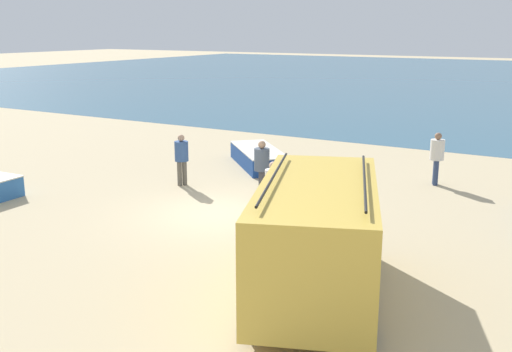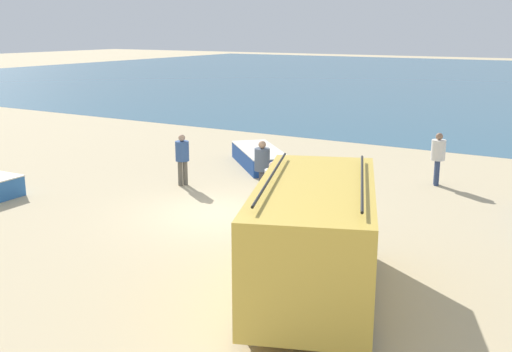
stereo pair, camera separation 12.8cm
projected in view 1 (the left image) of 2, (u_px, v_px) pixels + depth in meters
name	position (u px, v px, depth m)	size (l,w,h in m)	color
ground_plane	(222.00, 214.00, 16.88)	(200.00, 200.00, 0.00)	tan
sea_water	(506.00, 80.00, 60.42)	(120.00, 80.00, 0.01)	#33607A
parked_van	(317.00, 235.00, 11.40)	(3.81, 5.51, 2.42)	gold
fishing_rowboat_1	(260.00, 158.00, 22.52)	(3.92, 3.95, 0.65)	navy
fisherman_0	(437.00, 154.00, 19.77)	(0.46, 0.46, 1.76)	navy
fisherman_1	(262.00, 164.00, 18.21)	(0.47, 0.47, 1.79)	#38383D
fisherman_2	(273.00, 186.00, 15.92)	(0.44, 0.44, 1.68)	#38383D
fisherman_3	(182.00, 155.00, 19.70)	(0.45, 0.45, 1.71)	#5B564C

